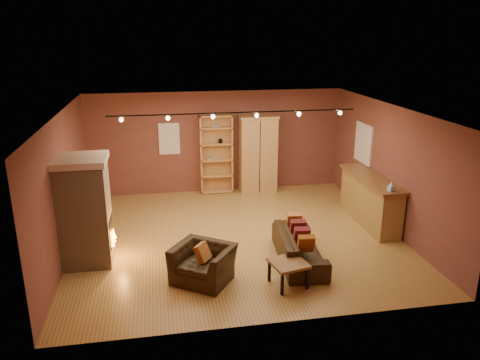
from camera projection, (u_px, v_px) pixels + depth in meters
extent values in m
plane|color=olive|center=(237.00, 237.00, 10.31)|extent=(7.00, 7.00, 0.00)
plane|color=#5A321C|center=(237.00, 110.00, 9.46)|extent=(7.00, 7.00, 0.00)
cube|color=brown|center=(217.00, 142.00, 12.94)|extent=(7.00, 0.02, 2.80)
cube|color=brown|center=(64.00, 186.00, 9.30)|extent=(0.02, 6.50, 2.80)
cube|color=brown|center=(390.00, 168.00, 10.48)|extent=(0.02, 6.50, 2.80)
cube|color=tan|center=(85.00, 214.00, 8.93)|extent=(0.90, 0.90, 2.00)
cube|color=beige|center=(79.00, 160.00, 8.61)|extent=(0.98, 0.98, 0.12)
cube|color=black|center=(109.00, 231.00, 9.12)|extent=(0.10, 0.65, 0.55)
cone|color=orange|center=(113.00, 237.00, 9.17)|extent=(0.10, 0.10, 0.22)
cube|color=white|center=(169.00, 139.00, 12.65)|extent=(0.56, 0.04, 0.86)
cube|color=tan|center=(215.00, 153.00, 13.00)|extent=(0.90, 0.04, 2.19)
cube|color=tan|center=(201.00, 155.00, 12.79)|extent=(0.04, 0.35, 2.19)
cube|color=tan|center=(232.00, 154.00, 12.93)|extent=(0.04, 0.35, 2.19)
cube|color=gray|center=(211.00, 159.00, 12.87)|extent=(0.18, 0.12, 0.05)
cube|color=black|center=(220.00, 141.00, 12.77)|extent=(0.10, 0.10, 0.12)
cube|color=tan|center=(217.00, 191.00, 13.18)|extent=(0.90, 0.35, 0.04)
cube|color=tan|center=(217.00, 175.00, 13.04)|extent=(0.90, 0.35, 0.03)
cube|color=tan|center=(216.00, 160.00, 12.90)|extent=(0.90, 0.35, 0.03)
cube|color=tan|center=(216.00, 144.00, 12.77)|extent=(0.90, 0.35, 0.04)
cube|color=tan|center=(216.00, 128.00, 12.63)|extent=(0.90, 0.35, 0.04)
cube|color=tan|center=(216.00, 116.00, 12.53)|extent=(0.90, 0.35, 0.04)
cube|color=tan|center=(258.00, 155.00, 12.97)|extent=(1.00, 0.55, 2.10)
cube|color=brown|center=(260.00, 157.00, 12.72)|extent=(0.02, 0.01, 2.00)
cube|color=tan|center=(258.00, 116.00, 12.64)|extent=(1.06, 0.61, 0.06)
cube|color=#A6854C|center=(370.00, 201.00, 10.92)|extent=(0.51, 2.25, 1.07)
cube|color=brown|center=(372.00, 178.00, 10.75)|extent=(0.63, 2.37, 0.06)
cube|color=#8FBEE5|center=(391.00, 188.00, 9.77)|extent=(0.16, 0.16, 0.13)
cone|color=white|center=(392.00, 183.00, 9.74)|extent=(0.08, 0.08, 0.10)
cube|color=white|center=(364.00, 143.00, 11.71)|extent=(0.05, 0.90, 1.00)
imported|color=black|center=(299.00, 242.00, 9.15)|extent=(0.76, 2.02, 0.77)
cube|color=#9C541F|center=(306.00, 243.00, 8.56)|extent=(0.32, 0.26, 0.36)
cube|color=maroon|center=(302.00, 235.00, 8.91)|extent=(0.32, 0.26, 0.36)
cube|color=maroon|center=(298.00, 227.00, 9.25)|extent=(0.32, 0.26, 0.36)
cube|color=#BC6F30|center=(294.00, 220.00, 9.60)|extent=(0.32, 0.26, 0.36)
imported|color=black|center=(203.00, 258.00, 8.39)|extent=(1.21, 1.12, 0.89)
cube|color=#BC6F30|center=(203.00, 252.00, 8.36)|extent=(0.36, 0.38, 0.34)
cube|color=brown|center=(288.00, 263.00, 8.23)|extent=(0.71, 0.71, 0.05)
cube|color=black|center=(278.00, 283.00, 8.03)|extent=(0.05, 0.05, 0.40)
cube|color=black|center=(306.00, 281.00, 8.11)|extent=(0.05, 0.05, 0.40)
cube|color=black|center=(271.00, 269.00, 8.50)|extent=(0.05, 0.05, 0.40)
cube|color=black|center=(297.00, 267.00, 8.58)|extent=(0.05, 0.05, 0.40)
cylinder|color=black|center=(235.00, 113.00, 9.67)|extent=(5.20, 0.03, 0.03)
sphere|color=#FFD88C|center=(121.00, 120.00, 9.31)|extent=(0.09, 0.09, 0.09)
sphere|color=#FFD88C|center=(168.00, 118.00, 9.46)|extent=(0.09, 0.09, 0.09)
sphere|color=#FFD88C|center=(213.00, 117.00, 9.62)|extent=(0.09, 0.09, 0.09)
sphere|color=#FFD88C|center=(257.00, 115.00, 9.77)|extent=(0.09, 0.09, 0.09)
sphere|color=#FFD88C|center=(299.00, 114.00, 9.93)|extent=(0.09, 0.09, 0.09)
sphere|color=#FFD88C|center=(340.00, 113.00, 10.08)|extent=(0.09, 0.09, 0.09)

